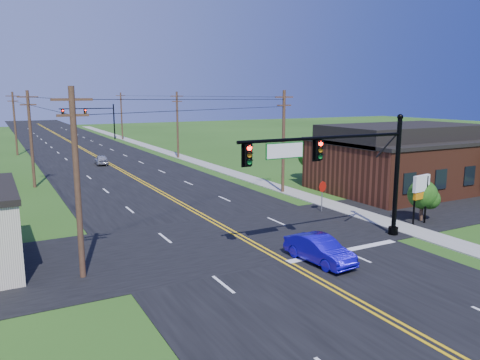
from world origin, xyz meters
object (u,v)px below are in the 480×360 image
blue_car (319,250)px  stop_sign (322,190)px  signal_mast_main (340,165)px  signal_mast_far (91,116)px

blue_car → stop_sign: size_ratio=1.80×
blue_car → stop_sign: 10.96m
signal_mast_main → stop_sign: bearing=58.3°
signal_mast_main → signal_mast_far: 72.00m
signal_mast_main → stop_sign: signal_mast_main is taller
signal_mast_far → stop_sign: (4.06, -65.26, -2.87)m
signal_mast_main → blue_car: 5.17m
signal_mast_far → blue_car: bearing=-92.1°
stop_sign → signal_mast_main: bearing=-135.2°
signal_mast_far → blue_car: (-2.77, -73.77, -3.85)m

